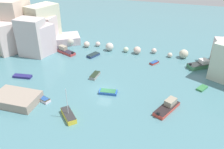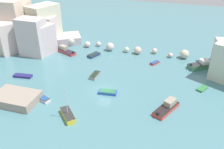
% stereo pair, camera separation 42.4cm
% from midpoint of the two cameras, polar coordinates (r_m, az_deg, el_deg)
% --- Properties ---
extents(cove_water, '(160.00, 160.00, 0.00)m').
position_cam_midpoint_polar(cove_water, '(45.80, -1.68, -4.00)').
color(cove_water, teal).
rests_on(cove_water, ground).
extents(cliff_headland_left, '(23.76, 20.85, 12.41)m').
position_cam_midpoint_polar(cliff_headland_left, '(67.22, -19.33, 9.82)').
color(cliff_headland_left, beige).
rests_on(cliff_headland_left, ground).
extents(rock_breakwater, '(34.80, 3.47, 2.45)m').
position_cam_midpoint_polar(rock_breakwater, '(62.72, 1.16, 6.67)').
color(rock_breakwater, beige).
rests_on(rock_breakwater, ground).
extents(stone_dock, '(8.06, 5.45, 1.58)m').
position_cam_midpoint_polar(stone_dock, '(45.68, -21.84, -5.31)').
color(stone_dock, gray).
rests_on(stone_dock, ground).
extents(moored_boat_0, '(4.17, 6.02, 1.64)m').
position_cam_midpoint_polar(moored_boat_0, '(41.85, 13.42, -7.60)').
color(moored_boat_0, '#CF4235').
rests_on(moored_boat_0, cove_water).
extents(moored_boat_1, '(3.90, 3.91, 5.58)m').
position_cam_midpoint_polar(moored_boat_1, '(39.80, -10.26, -9.55)').
color(moored_boat_1, yellow).
rests_on(moored_boat_1, cove_water).
extents(moored_boat_2, '(6.88, 4.16, 1.73)m').
position_cam_midpoint_polar(moored_boat_2, '(62.86, -11.10, 5.75)').
color(moored_boat_2, '#BF3C3D').
rests_on(moored_boat_2, cove_water).
extents(moored_boat_3, '(4.07, 1.82, 0.47)m').
position_cam_midpoint_polar(moored_boat_3, '(53.72, -20.45, -0.32)').
color(moored_boat_3, navy).
rests_on(moored_boat_3, cove_water).
extents(moored_boat_4, '(2.71, 3.65, 0.58)m').
position_cam_midpoint_polar(moored_boat_4, '(59.86, -4.21, 4.71)').
color(moored_boat_4, navy).
rests_on(moored_boat_4, cove_water).
extents(moored_boat_5, '(2.28, 2.75, 0.36)m').
position_cam_midpoint_polar(moored_boat_5, '(49.49, 21.09, -3.18)').
color(moored_boat_5, '#347F44').
rests_on(moored_boat_5, cove_water).
extents(moored_boat_6, '(2.11, 2.62, 0.43)m').
position_cam_midpoint_polar(moored_boat_6, '(56.83, 10.42, 2.80)').
color(moored_boat_6, '#BF352C').
rests_on(moored_boat_6, cove_water).
extents(moored_boat_7, '(3.57, 2.00, 0.59)m').
position_cam_midpoint_polar(moored_boat_7, '(45.00, -0.76, -4.22)').
color(moored_boat_7, '#2859B2').
rests_on(moored_boat_7, cove_water).
extents(moored_boat_8, '(4.51, 2.59, 0.59)m').
position_cam_midpoint_polar(moored_boat_8, '(45.39, -16.58, -5.25)').
color(moored_boat_8, white).
rests_on(moored_boat_8, cove_water).
extents(moored_boat_9, '(1.42, 3.21, 0.68)m').
position_cam_midpoint_polar(moored_boat_9, '(50.47, -3.88, -0.19)').
color(moored_boat_9, gray).
rests_on(moored_boat_9, cove_water).
extents(moored_boat_10, '(6.34, 5.43, 1.85)m').
position_cam_midpoint_polar(moored_boat_10, '(57.75, 21.02, 2.15)').
color(moored_boat_10, '#3F7D54').
rests_on(moored_boat_10, cove_water).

